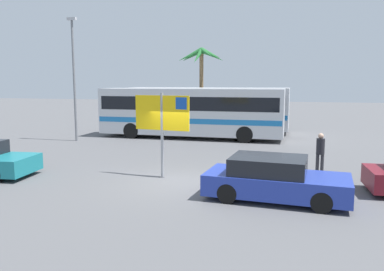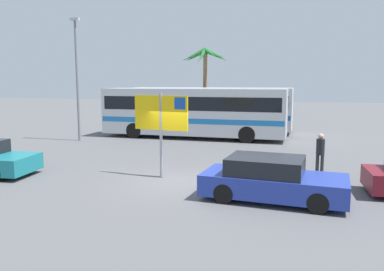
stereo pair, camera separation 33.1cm
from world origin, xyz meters
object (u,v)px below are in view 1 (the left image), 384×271
object	(u,v)px
pedestrian_crossing_lot	(320,150)
ferry_sign	(163,116)
bus_front_coach	(191,110)
car_blue	(274,179)
bus_rear_coach	(206,107)

from	to	relation	value
pedestrian_crossing_lot	ferry_sign	bearing A→B (deg)	114.83
bus_front_coach	ferry_sign	xyz separation A→B (m)	(1.71, -10.28, 0.54)
car_blue	pedestrian_crossing_lot	size ratio (longest dim) A/B	2.74
ferry_sign	pedestrian_crossing_lot	world-z (taller)	ferry_sign
car_blue	bus_front_coach	bearing A→B (deg)	120.39
car_blue	ferry_sign	bearing A→B (deg)	160.94
bus_front_coach	ferry_sign	world-z (taller)	ferry_sign
bus_rear_coach	car_blue	xyz separation A→B (m)	(5.71, -15.71, -1.15)
car_blue	pedestrian_crossing_lot	distance (m)	4.19
bus_front_coach	car_blue	world-z (taller)	bus_front_coach
ferry_sign	car_blue	size ratio (longest dim) A/B	0.72
bus_front_coach	pedestrian_crossing_lot	bearing A→B (deg)	-47.74
bus_front_coach	car_blue	xyz separation A→B (m)	(5.92, -12.10, -1.15)
bus_rear_coach	ferry_sign	world-z (taller)	ferry_sign
bus_rear_coach	car_blue	world-z (taller)	bus_rear_coach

